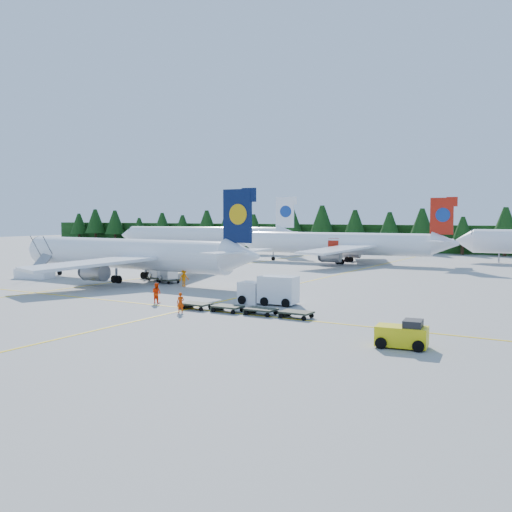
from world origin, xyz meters
The scene contains 16 objects.
ground centered at (0.00, 0.00, 0.00)m, with size 320.00×320.00×0.00m, color gray.
taxi_stripe_a centered at (-14.00, 20.00, 0.01)m, with size 0.25×120.00×0.01m, color yellow.
taxi_stripe_b centered at (6.00, 20.00, 0.01)m, with size 0.25×120.00×0.01m, color yellow.
taxi_stripe_cross centered at (0.00, -6.00, 0.01)m, with size 80.00×0.25×0.01m, color yellow.
treeline_hedge centered at (0.00, 82.00, 3.00)m, with size 220.00×4.00×6.00m, color black.
airliner_navy centered at (-14.96, 7.30, 3.26)m, with size 37.25×30.64×10.83m.
airliner_red centered at (-2.35, 45.45, 3.26)m, with size 37.26×30.60×10.83m.
airliner_far_left centered at (-38.59, 55.70, 3.72)m, with size 40.35×11.37×11.85m.
airstairs centered at (-26.04, 3.72, 0.90)m, with size 4.99×6.77×4.13m.
service_truck centered at (10.56, -0.41, 1.28)m, with size 5.54×2.48×2.59m.
baggage_tug centered at (25.92, -11.17, 0.80)m, with size 3.22×2.01×1.63m.
dolly_train centered at (11.26, -5.71, 0.46)m, with size 11.79×2.07×0.14m.
uld_pair centered at (-8.86, 8.35, 1.16)m, with size 5.23×3.39×1.73m.
crew_a centered at (6.63, -8.15, 0.85)m, with size 0.62×0.40×1.69m, color #DD3904.
crew_b centered at (1.49, -5.10, 0.94)m, with size 0.92×0.71×1.89m, color #FC3605.
crew_c centered at (-3.96, 6.08, 1.00)m, with size 0.82×0.56×1.99m, color orange.
Camera 1 is at (35.47, -44.97, 7.94)m, focal length 40.00 mm.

